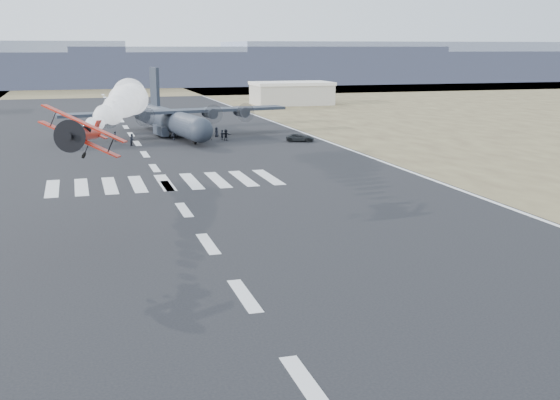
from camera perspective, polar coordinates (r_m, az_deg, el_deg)
name	(u,v)px	position (r m, az deg, el deg)	size (l,w,h in m)	color
ground	(307,385)	(32.52, 2.22, -14.76)	(500.00, 500.00, 0.00)	black
scrub_far	(100,90)	(258.00, -14.45, 8.65)	(500.00, 80.00, 0.00)	brown
runway_markings	(155,168)	(89.14, -10.15, 2.57)	(60.00, 260.00, 0.01)	silver
ridge_seg_d	(96,69)	(287.68, -14.76, 10.27)	(150.00, 50.00, 13.00)	slate
ridge_seg_e	(257,65)	(296.96, -1.91, 10.91)	(150.00, 50.00, 15.00)	slate
ridge_seg_f	(399,62)	(319.46, 9.66, 11.02)	(150.00, 50.00, 17.00)	slate
ridge_seg_g	(526,65)	(352.74, 19.35, 10.29)	(150.00, 50.00, 13.00)	slate
hangar_right	(292,93)	(186.21, 0.95, 8.69)	(20.50, 12.50, 5.90)	#A7A294
aerobatic_biplane	(83,134)	(53.25, -15.74, 5.19)	(6.03, 5.95, 3.97)	red
smoke_trail	(126,101)	(81.34, -12.44, 7.85)	(8.26, 34.41, 4.07)	white
transport_aircraft	(173,119)	(120.83, -8.71, 6.52)	(38.85, 31.85, 11.22)	black
support_vehicle	(300,138)	(112.70, 1.65, 5.09)	(2.07, 4.49, 1.25)	black
crew_a	(222,135)	(115.09, -4.73, 5.30)	(0.60, 0.49, 1.64)	black
crew_b	(209,135)	(115.07, -5.75, 5.27)	(0.78, 0.48, 1.61)	black
crew_c	(174,135)	(115.76, -8.64, 5.25)	(1.07, 0.50, 1.66)	black
crew_d	(178,133)	(117.20, -8.28, 5.38)	(1.06, 0.54, 1.80)	black
crew_e	(217,132)	(119.07, -5.18, 5.52)	(0.79, 0.49, 1.63)	black
crew_f	(226,135)	(114.25, -4.42, 5.30)	(1.70, 0.55, 1.83)	black
crew_g	(115,136)	(115.94, -13.27, 5.05)	(0.58, 0.47, 1.58)	black
crew_h	(132,140)	(109.99, -11.92, 4.81)	(0.90, 0.55, 1.85)	black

